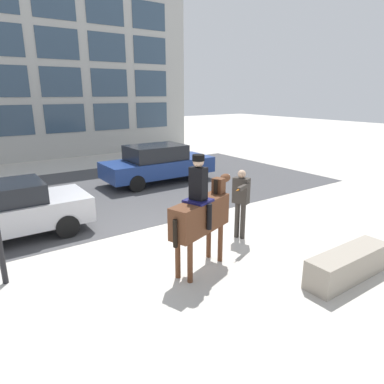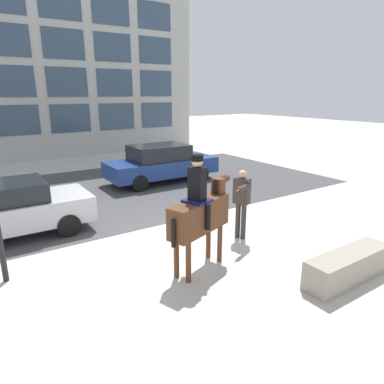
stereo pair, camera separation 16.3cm
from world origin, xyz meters
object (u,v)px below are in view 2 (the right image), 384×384
Objects in this scene: street_car_far_lane at (161,163)px; planter_ledge at (348,267)px; mounted_horse_lead at (200,212)px; pedestrian_bystander at (242,199)px; street_car_near_lane at (8,209)px.

planter_ledge is at bearing -94.52° from street_car_far_lane.
street_car_far_lane is at bearing 48.62° from mounted_horse_lead.
pedestrian_bystander is 0.39× the size of street_car_far_lane.
mounted_horse_lead is 0.62× the size of street_car_near_lane.
street_car_far_lane is (1.12, 6.30, -0.26)m from pedestrian_bystander.
street_car_near_lane is (-4.92, 3.40, -0.31)m from pedestrian_bystander.
mounted_horse_lead reaches higher than street_car_far_lane.
street_car_near_lane is at bearing 130.92° from planter_ledge.
street_car_far_lane reaches higher than planter_ledge.
mounted_horse_lead is 1.38× the size of pedestrian_bystander.
planter_ledge is (5.33, -6.15, -0.46)m from street_car_near_lane.
mounted_horse_lead is at bearing -52.57° from street_car_near_lane.
street_car_near_lane is 8.15m from planter_ledge.
street_car_near_lane is at bearing -154.39° from street_car_far_lane.
pedestrian_bystander is 6.40m from street_car_far_lane.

